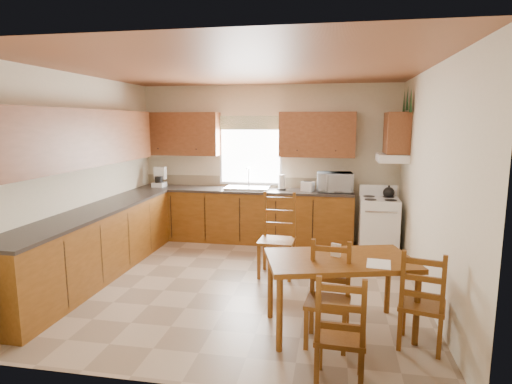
% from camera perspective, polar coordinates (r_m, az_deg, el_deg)
% --- Properties ---
extents(floor, '(4.50, 4.50, 0.00)m').
position_cam_1_polar(floor, '(5.70, -2.07, -11.93)').
color(floor, gray).
rests_on(floor, ground).
extents(ceiling, '(4.50, 4.50, 0.00)m').
position_cam_1_polar(ceiling, '(5.35, -2.25, 16.13)').
color(ceiling, brown).
rests_on(ceiling, floor).
extents(wall_left, '(4.50, 4.50, 0.00)m').
position_cam_1_polar(wall_left, '(6.24, -22.77, 2.02)').
color(wall_left, beige).
rests_on(wall_left, floor).
extents(wall_right, '(4.50, 4.50, 0.00)m').
position_cam_1_polar(wall_right, '(5.35, 22.10, 0.94)').
color(wall_right, beige).
rests_on(wall_right, floor).
extents(wall_back, '(4.50, 4.50, 0.00)m').
position_cam_1_polar(wall_back, '(7.56, 1.55, 3.90)').
color(wall_back, beige).
rests_on(wall_back, floor).
extents(wall_front, '(4.50, 4.50, 0.00)m').
position_cam_1_polar(wall_front, '(3.23, -10.84, -3.67)').
color(wall_front, beige).
rests_on(wall_front, floor).
extents(lower_cab_back, '(3.75, 0.60, 0.88)m').
position_cam_1_polar(lower_cab_back, '(7.48, -1.68, -3.23)').
color(lower_cab_back, brown).
rests_on(lower_cab_back, floor).
extents(lower_cab_left, '(0.60, 3.60, 0.88)m').
position_cam_1_polar(lower_cab_left, '(6.13, -20.63, -6.66)').
color(lower_cab_left, brown).
rests_on(lower_cab_left, floor).
extents(counter_back, '(3.75, 0.63, 0.04)m').
position_cam_1_polar(counter_back, '(7.39, -1.70, 0.26)').
color(counter_back, '#332C28').
rests_on(counter_back, lower_cab_back).
extents(counter_left, '(0.63, 3.60, 0.04)m').
position_cam_1_polar(counter_left, '(6.03, -20.88, -2.44)').
color(counter_left, '#332C28').
rests_on(counter_left, lower_cab_left).
extents(backsplash, '(3.75, 0.01, 0.18)m').
position_cam_1_polar(backsplash, '(7.65, -1.25, 1.41)').
color(backsplash, gray).
rests_on(backsplash, counter_back).
extents(upper_cab_back_left, '(1.41, 0.33, 0.75)m').
position_cam_1_polar(upper_cab_back_left, '(7.76, -10.10, 7.64)').
color(upper_cab_back_left, brown).
rests_on(upper_cab_back_left, wall_back).
extents(upper_cab_back_right, '(1.25, 0.33, 0.75)m').
position_cam_1_polar(upper_cab_back_right, '(7.28, 8.15, 7.58)').
color(upper_cab_back_right, brown).
rests_on(upper_cab_back_right, wall_back).
extents(upper_cab_left, '(0.33, 3.60, 0.75)m').
position_cam_1_polar(upper_cab_left, '(5.99, -22.53, 6.61)').
color(upper_cab_left, brown).
rests_on(upper_cab_left, wall_left).
extents(upper_cab_stove, '(0.33, 0.62, 0.62)m').
position_cam_1_polar(upper_cab_stove, '(6.90, 18.25, 7.49)').
color(upper_cab_stove, brown).
rests_on(upper_cab_stove, wall_right).
extents(range_hood, '(0.44, 0.62, 0.12)m').
position_cam_1_polar(range_hood, '(6.91, 17.68, 4.37)').
color(range_hood, white).
rests_on(range_hood, wall_right).
extents(window_frame, '(1.13, 0.02, 1.18)m').
position_cam_1_polar(window_frame, '(7.56, -0.74, 5.43)').
color(window_frame, white).
rests_on(window_frame, wall_back).
extents(window_pane, '(1.05, 0.01, 1.10)m').
position_cam_1_polar(window_pane, '(7.56, -0.74, 5.43)').
color(window_pane, white).
rests_on(window_pane, wall_back).
extents(window_valance, '(1.19, 0.01, 0.24)m').
position_cam_1_polar(window_valance, '(7.52, -0.79, 9.22)').
color(window_valance, '#5B7D49').
rests_on(window_valance, wall_back).
extents(sink_basin, '(0.75, 0.45, 0.04)m').
position_cam_1_polar(sink_basin, '(7.37, -1.13, 0.55)').
color(sink_basin, silver).
rests_on(sink_basin, counter_back).
extents(pine_decal_a, '(0.22, 0.22, 0.36)m').
position_cam_1_polar(pine_decal_a, '(6.61, 19.98, 11.51)').
color(pine_decal_a, '#173C1E').
rests_on(pine_decal_a, wall_right).
extents(pine_decal_b, '(0.22, 0.22, 0.36)m').
position_cam_1_polar(pine_decal_b, '(6.92, 19.56, 11.74)').
color(pine_decal_b, '#173C1E').
rests_on(pine_decal_b, wall_right).
extents(pine_decal_c, '(0.22, 0.22, 0.36)m').
position_cam_1_polar(pine_decal_c, '(7.24, 19.14, 11.32)').
color(pine_decal_c, '#173C1E').
rests_on(pine_decal_c, wall_right).
extents(stove, '(0.59, 0.61, 0.87)m').
position_cam_1_polar(stove, '(7.02, 15.99, -4.48)').
color(stove, white).
rests_on(stove, floor).
extents(coffeemaker, '(0.26, 0.30, 0.38)m').
position_cam_1_polar(coffeemaker, '(7.80, -12.81, 2.06)').
color(coffeemaker, white).
rests_on(coffeemaker, counter_back).
extents(paper_towel, '(0.13, 0.13, 0.26)m').
position_cam_1_polar(paper_towel, '(7.29, 3.46, 1.32)').
color(paper_towel, white).
rests_on(paper_towel, counter_back).
extents(toaster, '(0.23, 0.19, 0.16)m').
position_cam_1_polar(toaster, '(7.19, 6.90, 0.75)').
color(toaster, white).
rests_on(toaster, counter_back).
extents(microwave, '(0.57, 0.43, 0.32)m').
position_cam_1_polar(microwave, '(7.20, 10.44, 1.31)').
color(microwave, white).
rests_on(microwave, counter_back).
extents(dining_table, '(1.57, 1.15, 0.75)m').
position_cam_1_polar(dining_table, '(4.44, 10.98, -13.25)').
color(dining_table, brown).
rests_on(dining_table, floor).
extents(chair_near_left, '(0.41, 0.39, 0.93)m').
position_cam_1_polar(chair_near_left, '(3.58, 11.21, -17.42)').
color(chair_near_left, brown).
rests_on(chair_near_left, floor).
extents(chair_near_right, '(0.48, 0.46, 0.94)m').
position_cam_1_polar(chair_near_right, '(4.31, 21.32, -13.08)').
color(chair_near_right, brown).
rests_on(chair_near_right, floor).
extents(chair_far_left, '(0.49, 0.47, 1.11)m').
position_cam_1_polar(chair_far_left, '(5.77, 2.78, -5.84)').
color(chair_far_left, brown).
rests_on(chair_far_left, floor).
extents(chair_far_right, '(0.44, 0.42, 0.95)m').
position_cam_1_polar(chair_far_right, '(4.13, 9.56, -13.48)').
color(chair_far_right, brown).
rests_on(chair_far_right, floor).
extents(table_paper, '(0.25, 0.31, 0.00)m').
position_cam_1_polar(table_paper, '(4.22, 16.04, -9.19)').
color(table_paper, white).
rests_on(table_paper, dining_table).
extents(table_card, '(0.10, 0.06, 0.13)m').
position_cam_1_polar(table_card, '(4.32, 10.60, -7.62)').
color(table_card, white).
rests_on(table_card, dining_table).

